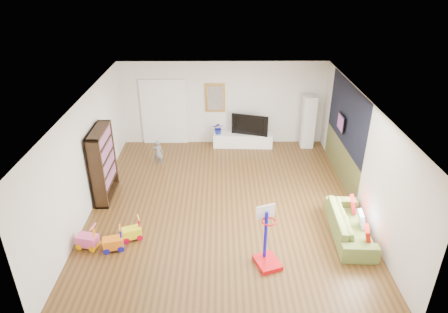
{
  "coord_description": "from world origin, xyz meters",
  "views": [
    {
      "loc": [
        -0.08,
        -8.36,
        5.6
      ],
      "look_at": [
        0.0,
        0.4,
        1.15
      ],
      "focal_mm": 32.0,
      "sensor_mm": 36.0,
      "label": 1
    }
  ],
  "objects_px": {
    "media_console": "(243,140)",
    "basketball_hoop": "(269,239)",
    "bookshelf": "(103,164)",
    "sofa": "(350,225)"
  },
  "relations": [
    {
      "from": "basketball_hoop",
      "to": "sofa",
      "type": "bearing_deg",
      "value": 6.2
    },
    {
      "from": "bookshelf",
      "to": "basketball_hoop",
      "type": "xyz_separation_m",
      "value": [
        3.87,
        -2.64,
        -0.27
      ]
    },
    {
      "from": "media_console",
      "to": "bookshelf",
      "type": "distance_m",
      "value": 4.76
    },
    {
      "from": "media_console",
      "to": "sofa",
      "type": "distance_m",
      "value": 5.13
    },
    {
      "from": "bookshelf",
      "to": "basketball_hoop",
      "type": "bearing_deg",
      "value": -35.2
    },
    {
      "from": "media_console",
      "to": "sofa",
      "type": "xyz_separation_m",
      "value": [
        2.13,
        -4.66,
        0.06
      ]
    },
    {
      "from": "media_console",
      "to": "basketball_hoop",
      "type": "distance_m",
      "value": 5.62
    },
    {
      "from": "media_console",
      "to": "bookshelf",
      "type": "xyz_separation_m",
      "value": [
        -3.66,
        -2.96,
        0.71
      ]
    },
    {
      "from": "media_console",
      "to": "basketball_hoop",
      "type": "relative_size",
      "value": 1.44
    },
    {
      "from": "media_console",
      "to": "sofa",
      "type": "bearing_deg",
      "value": -63.25
    }
  ]
}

